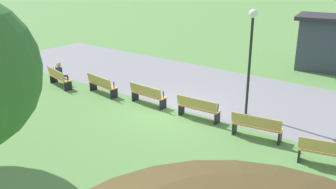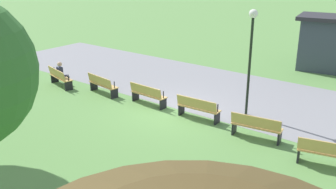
# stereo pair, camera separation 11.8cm
# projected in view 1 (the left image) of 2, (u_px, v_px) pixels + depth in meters

# --- Properties ---
(ground_plane) EXTENTS (120.00, 120.00, 0.00)m
(ground_plane) POSITION_uv_depth(u_px,v_px,m) (173.00, 111.00, 15.20)
(ground_plane) COLOR #5B8C47
(path_paving) EXTENTS (26.89, 6.27, 0.01)m
(path_paving) POSITION_uv_depth(u_px,v_px,m) (216.00, 89.00, 17.76)
(path_paving) COLOR gray
(path_paving) RESTS_ON ground
(bench_0) EXTENTS (1.75, 0.85, 0.89)m
(bench_0) POSITION_uv_depth(u_px,v_px,m) (59.00, 77.00, 17.96)
(bench_0) COLOR tan
(bench_0) RESTS_ON ground
(bench_1) EXTENTS (1.74, 0.70, 0.89)m
(bench_1) POSITION_uv_depth(u_px,v_px,m) (102.00, 85.00, 16.91)
(bench_1) COLOR tan
(bench_1) RESTS_ON ground
(bench_2) EXTENTS (1.71, 0.55, 0.89)m
(bench_2) POSITION_uv_depth(u_px,v_px,m) (148.00, 94.00, 15.68)
(bench_2) COLOR tan
(bench_2) RESTS_ON ground
(bench_3) EXTENTS (1.71, 0.55, 0.89)m
(bench_3) POSITION_uv_depth(u_px,v_px,m) (198.00, 108.00, 14.27)
(bench_3) COLOR tan
(bench_3) RESTS_ON ground
(bench_4) EXTENTS (1.74, 0.70, 0.89)m
(bench_4) POSITION_uv_depth(u_px,v_px,m) (257.00, 126.00, 12.69)
(bench_4) COLOR tan
(bench_4) RESTS_ON ground
(bench_5) EXTENTS (1.75, 0.85, 0.89)m
(bench_5) POSITION_uv_depth(u_px,v_px,m) (328.00, 152.00, 10.96)
(bench_5) COLOR tan
(bench_5) RESTS_ON ground
(person_seated) EXTENTS (0.41, 0.57, 1.20)m
(person_seated) POSITION_uv_depth(u_px,v_px,m) (61.00, 73.00, 18.00)
(person_seated) COLOR #2D3347
(person_seated) RESTS_ON ground
(lamp_post) EXTENTS (0.32, 0.32, 4.07)m
(lamp_post) POSITION_uv_depth(u_px,v_px,m) (251.00, 43.00, 13.96)
(lamp_post) COLOR black
(lamp_post) RESTS_ON ground
(kiosk) EXTENTS (4.24, 3.16, 2.94)m
(kiosk) POSITION_uv_depth(u_px,v_px,m) (332.00, 43.00, 20.41)
(kiosk) COLOR #38424C
(kiosk) RESTS_ON ground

